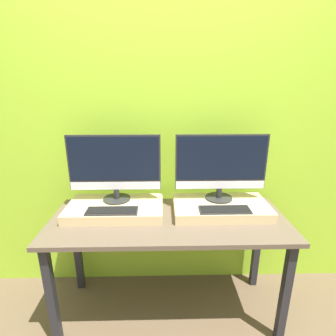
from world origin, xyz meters
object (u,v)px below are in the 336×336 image
at_px(keyboard_right, 225,210).
at_px(monitor_right, 221,165).
at_px(monitor_left, 115,166).
at_px(keyboard_left, 112,211).

bearing_deg(keyboard_right, monitor_right, 90.00).
height_order(monitor_right, keyboard_right, monitor_right).
height_order(monitor_left, keyboard_right, monitor_left).
height_order(keyboard_left, monitor_right, monitor_right).
distance_m(monitor_left, keyboard_left, 0.31).
bearing_deg(keyboard_left, keyboard_right, 0.00).
xyz_separation_m(keyboard_left, monitor_right, (0.74, 0.19, 0.25)).
relative_size(monitor_left, keyboard_right, 1.90).
bearing_deg(monitor_right, keyboard_left, -165.58).
distance_m(monitor_right, keyboard_right, 0.31).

